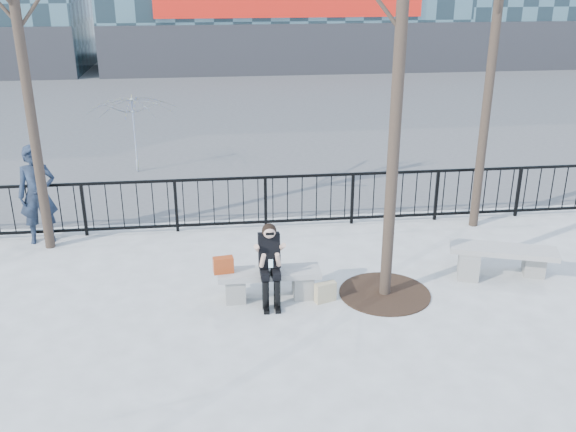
{
  "coord_description": "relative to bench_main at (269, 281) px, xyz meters",
  "views": [
    {
      "loc": [
        -0.79,
        -9.2,
        5.09
      ],
      "look_at": [
        0.4,
        0.8,
        1.1
      ],
      "focal_mm": 40.0,
      "sensor_mm": 36.0,
      "label": 1
    }
  ],
  "objects": [
    {
      "name": "seated_woman",
      "position": [
        0.0,
        -0.16,
        0.37
      ],
      "size": [
        0.5,
        0.64,
        1.34
      ],
      "color": "black",
      "rests_on": "ground"
    },
    {
      "name": "bench_second",
      "position": [
        4.08,
        0.32,
        0.03
      ],
      "size": [
        1.79,
        0.5,
        0.53
      ],
      "rotation": [
        0.0,
        0.0,
        -0.33
      ],
      "color": "gray",
      "rests_on": "ground"
    },
    {
      "name": "tree_grate",
      "position": [
        1.9,
        -0.1,
        -0.29
      ],
      "size": [
        1.5,
        1.5,
        0.02
      ],
      "primitive_type": "cylinder",
      "color": "black",
      "rests_on": "ground"
    },
    {
      "name": "bench_main",
      "position": [
        0.0,
        0.0,
        0.0
      ],
      "size": [
        1.65,
        0.46,
        0.49
      ],
      "color": "gray",
      "rests_on": "ground"
    },
    {
      "name": "handbag",
      "position": [
        -0.73,
        0.02,
        0.32
      ],
      "size": [
        0.34,
        0.19,
        0.26
      ],
      "primitive_type": "cube",
      "rotation": [
        0.0,
        0.0,
        0.13
      ],
      "color": "#A53914",
      "rests_on": "bench_main"
    },
    {
      "name": "shopping_bag",
      "position": [
        0.88,
        -0.22,
        -0.14
      ],
      "size": [
        0.37,
        0.23,
        0.33
      ],
      "primitive_type": "cube",
      "rotation": [
        0.0,
        0.0,
        0.33
      ],
      "color": "beige",
      "rests_on": "ground"
    },
    {
      "name": "street_surface",
      "position": [
        0.0,
        15.0,
        -0.3
      ],
      "size": [
        60.0,
        23.0,
        0.01
      ],
      "primitive_type": "cube",
      "color": "#474747",
      "rests_on": "ground"
    },
    {
      "name": "vendor_umbrella",
      "position": [
        -2.79,
        7.1,
        0.71
      ],
      "size": [
        2.32,
        2.36,
        2.03
      ],
      "primitive_type": "imported",
      "rotation": [
        0.0,
        0.0,
        0.05
      ],
      "color": "gold",
      "rests_on": "ground"
    },
    {
      "name": "standing_man",
      "position": [
        -4.18,
        2.8,
        0.66
      ],
      "size": [
        0.77,
        0.58,
        1.93
      ],
      "primitive_type": "imported",
      "rotation": [
        0.0,
        0.0,
        0.18
      ],
      "color": "black",
      "rests_on": "ground"
    },
    {
      "name": "railing",
      "position": [
        0.0,
        3.0,
        0.25
      ],
      "size": [
        14.0,
        0.06,
        1.1
      ],
      "color": "black",
      "rests_on": "ground"
    },
    {
      "name": "ground",
      "position": [
        0.0,
        0.0,
        -0.3
      ],
      "size": [
        120.0,
        120.0,
        0.0
      ],
      "primitive_type": "plane",
      "color": "gray",
      "rests_on": "ground"
    }
  ]
}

